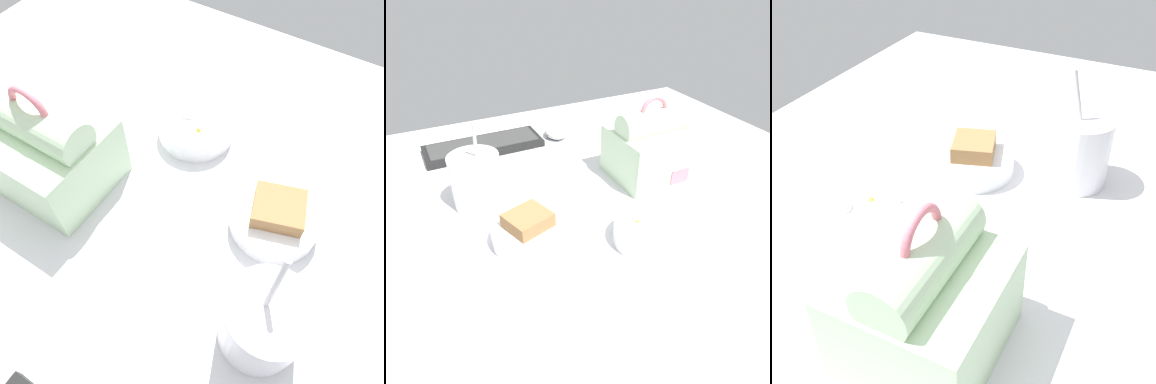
# 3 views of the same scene
# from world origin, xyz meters

# --- Properties ---
(desk_surface) EXTENTS (1.40, 1.10, 0.02)m
(desk_surface) POSITION_xyz_m (0.00, 0.00, 0.01)
(desk_surface) COLOR silver
(desk_surface) RESTS_ON ground
(keyboard) EXTENTS (0.31, 0.12, 0.02)m
(keyboard) POSITION_xyz_m (-0.09, 0.34, 0.03)
(keyboard) COLOR black
(keyboard) RESTS_ON desk_surface
(lunch_bag) EXTENTS (0.17, 0.16, 0.20)m
(lunch_bag) POSITION_xyz_m (0.23, 0.03, 0.09)
(lunch_bag) COLOR #B7D6AD
(lunch_bag) RESTS_ON desk_surface
(soup_cup) EXTENTS (0.10, 0.10, 0.19)m
(soup_cup) POSITION_xyz_m (-0.16, 0.08, 0.08)
(soup_cup) COLOR silver
(soup_cup) RESTS_ON desk_surface
(bento_bowl_sandwich) EXTENTS (0.14, 0.14, 0.06)m
(bento_bowl_sandwich) POSITION_xyz_m (-0.11, -0.08, 0.04)
(bento_bowl_sandwich) COLOR silver
(bento_bowl_sandwich) RESTS_ON desk_surface
(bento_bowl_snacks) EXTENTS (0.14, 0.14, 0.06)m
(bento_bowl_snacks) POSITION_xyz_m (0.09, -0.18, 0.04)
(bento_bowl_snacks) COLOR silver
(bento_bowl_snacks) RESTS_ON desk_surface
(computer_mouse) EXTENTS (0.06, 0.08, 0.03)m
(computer_mouse) POSITION_xyz_m (0.12, 0.32, 0.04)
(computer_mouse) COLOR silver
(computer_mouse) RESTS_ON desk_surface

